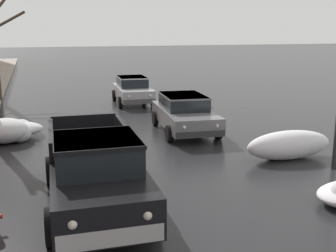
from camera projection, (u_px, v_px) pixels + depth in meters
name	position (u px, v px, depth m)	size (l,w,h in m)	color
snow_bank_near_corner_left	(7.00, 131.00, 14.42)	(1.67, 1.39, 0.86)	white
snow_bank_along_left_kerb	(288.00, 145.00, 12.60)	(2.82, 0.92, 0.88)	white
snow_bank_near_corner_right	(190.00, 102.00, 21.00)	(2.23, 1.45, 0.66)	white
snow_bank_along_right_kerb	(2.00, 130.00, 14.96)	(2.88, 1.27, 0.64)	white
pickup_truck_black_approaching_near_lane	(95.00, 169.00, 9.06)	(2.29, 5.45, 1.76)	black
sedan_grey_parked_kerbside_close	(184.00, 112.00, 15.95)	(2.29, 4.42, 1.42)	slate
sedan_silver_parked_kerbside_mid	(133.00, 89.00, 22.12)	(2.05, 3.94, 1.42)	#B7B7BC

